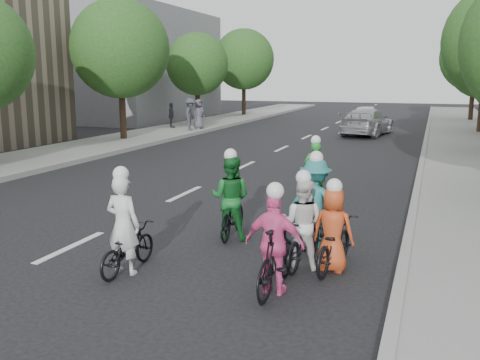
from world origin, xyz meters
The scene contains 21 objects.
ground centered at (0.00, 0.00, 0.00)m, with size 120.00×120.00×0.00m, color black.
sidewalk_left centered at (-8.00, 10.00, 0.07)m, with size 4.00×80.00×0.15m, color gray.
curb_left centered at (-6.05, 10.00, 0.09)m, with size 0.18×80.00×0.18m, color #999993.
curb_right centered at (6.05, 10.00, 0.09)m, with size 0.18×80.00×0.18m, color #999993.
bldg_sw centered at (-16.00, 28.00, 4.00)m, with size 10.00×14.00×8.00m, color slate.
tree_l_3 centered at (-8.20, 15.00, 4.52)m, with size 4.80×4.80×6.93m.
tree_l_4 centered at (-8.20, 24.00, 3.96)m, with size 4.00×4.00×5.97m.
tree_l_5 centered at (-8.20, 33.00, 4.52)m, with size 4.80×4.80×6.93m.
tree_r_3 centered at (8.80, 33.60, 4.52)m, with size 4.80×4.80×6.93m.
cyclist_0 centered at (4.28, -0.73, 0.63)m, with size 0.92×1.74×1.71m.
cyclist_1 centered at (4.39, 0.55, 0.59)m, with size 0.79×1.73×1.68m.
cyclist_2 centered at (4.92, 0.52, 0.54)m, with size 0.79×1.70×1.58m.
cyclist_3 centered at (1.71, -0.75, 0.58)m, with size 0.62×1.53×1.80m.
cyclist_4 centered at (2.67, 1.64, 0.69)m, with size 0.85×1.52×1.82m.
cyclist_5 centered at (4.35, 1.71, 0.72)m, with size 1.15×1.67×1.85m.
cyclist_6 centered at (3.54, 5.56, 0.59)m, with size 0.60×1.64×1.71m.
follow_car_lead centered at (2.92, 22.02, 0.72)m, with size 2.03×4.99×1.45m, color #ADADB2.
follow_car_trail centered at (2.16, 27.90, 0.68)m, with size 1.61×4.01×1.37m, color white.
spectator_0 centered at (-6.72, 19.72, 1.07)m, with size 1.19×0.68×1.84m, color #44454F.
spectator_1 centered at (-8.46, 20.75, 0.90)m, with size 0.88×0.37×1.50m, color #464752.
spectator_2 centered at (-6.64, 20.71, 1.02)m, with size 0.85×0.55×1.74m, color #53515E.
Camera 1 is at (6.38, -8.07, 3.21)m, focal length 40.00 mm.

